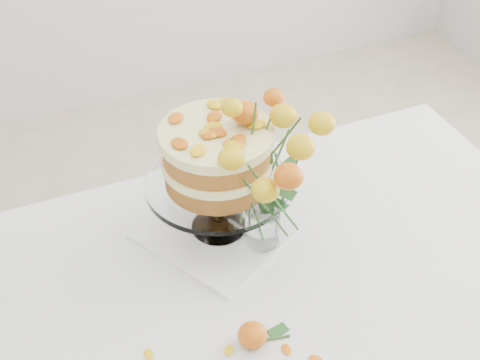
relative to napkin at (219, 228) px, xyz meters
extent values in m
cube|color=tan|center=(0.02, -0.21, -0.03)|extent=(1.40, 0.90, 0.04)
cylinder|color=tan|center=(0.64, 0.16, -0.41)|extent=(0.06, 0.06, 0.71)
cube|color=white|center=(0.02, -0.21, -0.01)|extent=(1.42, 0.92, 0.01)
cube|color=white|center=(0.02, 0.25, -0.11)|extent=(1.42, 0.01, 0.20)
cube|color=white|center=(0.00, 0.00, 0.00)|extent=(0.40, 0.40, 0.01)
cylinder|color=white|center=(0.00, 0.00, 0.08)|extent=(0.03, 0.03, 0.10)
cylinder|color=white|center=(0.00, 0.00, 0.13)|extent=(0.31, 0.31, 0.01)
cylinder|color=#9E4E23|center=(0.00, 0.00, 0.16)|extent=(0.23, 0.23, 0.04)
cylinder|color=#FFF9A4|center=(0.00, 0.00, 0.19)|extent=(0.24, 0.24, 0.02)
cylinder|color=#9E4E23|center=(0.00, 0.00, 0.22)|extent=(0.23, 0.23, 0.04)
cylinder|color=#FFF9A4|center=(0.00, 0.00, 0.26)|extent=(0.25, 0.25, 0.02)
cylinder|color=white|center=(0.07, -0.08, 0.00)|extent=(0.06, 0.06, 0.01)
cylinder|color=white|center=(0.07, -0.08, 0.05)|extent=(0.08, 0.08, 0.09)
ellipsoid|color=#BE4009|center=(-0.05, -0.31, 0.02)|extent=(0.06, 0.06, 0.05)
cylinder|color=#2F5E25|center=(-0.02, -0.32, 0.00)|extent=(0.07, 0.02, 0.01)
ellipsoid|color=yellow|center=(-0.10, -0.31, 0.00)|extent=(0.03, 0.02, 0.00)
ellipsoid|color=yellow|center=(0.00, -0.35, 0.00)|extent=(0.03, 0.02, 0.00)
ellipsoid|color=yellow|center=(0.04, -0.39, 0.00)|extent=(0.03, 0.02, 0.00)
ellipsoid|color=yellow|center=(-0.24, -0.26, 0.00)|extent=(0.03, 0.02, 0.00)
camera|label=1|loc=(-0.37, -1.01, 1.04)|focal=50.00mm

